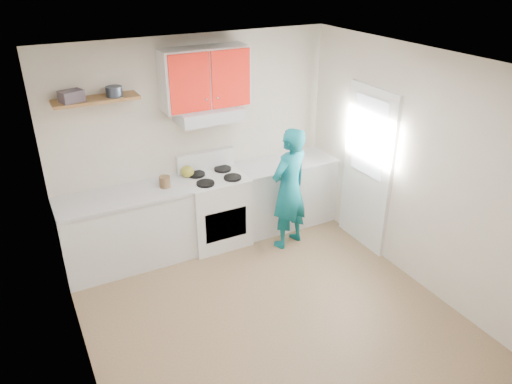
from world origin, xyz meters
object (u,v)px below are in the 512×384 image
stove (216,210)px  kettle (187,171)px  tin (114,91)px  person (289,189)px  crock (165,183)px

stove → kettle: bearing=150.5°
tin → kettle: (0.77, 0.02, -1.10)m
stove → tin: size_ratio=5.18×
kettle → person: size_ratio=0.11×
stove → person: person is taller
tin → crock: 1.20m
person → crock: bearing=-36.7°
stove → person: 0.99m
tin → kettle: size_ratio=1.06×
tin → kettle: bearing=1.4°
kettle → person: person is taller
stove → crock: crock is taller
kettle → stove: bearing=-21.4°
crock → stove: bearing=-0.5°
tin → person: size_ratio=0.11×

